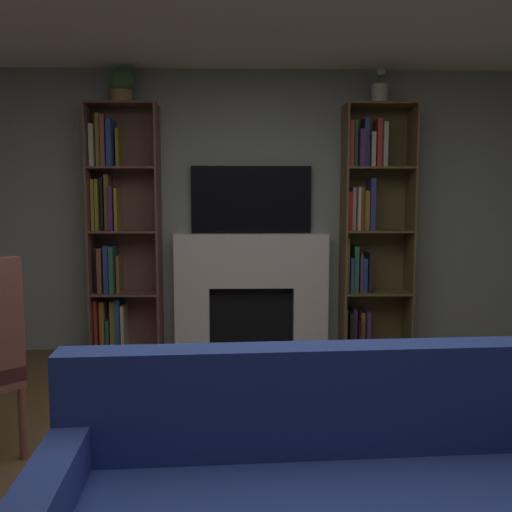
# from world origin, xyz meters

# --- Properties ---
(ground_plane) EXTENTS (6.47, 6.47, 0.00)m
(ground_plane) POSITION_xyz_m (0.00, 0.00, 0.00)
(ground_plane) COLOR brown
(wall_back_accent) EXTENTS (5.40, 0.06, 2.56)m
(wall_back_accent) POSITION_xyz_m (0.00, 2.73, 1.28)
(wall_back_accent) COLOR gray
(wall_back_accent) RESTS_ON ground_plane
(fireplace) EXTENTS (1.49, 0.48, 1.09)m
(fireplace) POSITION_xyz_m (0.00, 2.60, 0.56)
(fireplace) COLOR white
(fireplace) RESTS_ON ground_plane
(tv) EXTENTS (1.09, 0.06, 0.61)m
(tv) POSITION_xyz_m (0.00, 2.67, 1.39)
(tv) COLOR black
(tv) RESTS_ON fireplace
(bookshelf_left) EXTENTS (0.62, 0.30, 2.23)m
(bookshelf_left) POSITION_xyz_m (-1.21, 2.59, 1.07)
(bookshelf_left) COLOR brown
(bookshelf_left) RESTS_ON ground_plane
(bookshelf_right) EXTENTS (0.62, 0.33, 2.23)m
(bookshelf_right) POSITION_xyz_m (1.05, 2.58, 1.13)
(bookshelf_right) COLOR brown
(bookshelf_right) RESTS_ON ground_plane
(potted_plant) EXTENTS (0.22, 0.22, 0.30)m
(potted_plant) POSITION_xyz_m (-1.13, 2.55, 2.38)
(potted_plant) COLOR #A8744E
(potted_plant) RESTS_ON bookshelf_left
(vase_with_flowers) EXTENTS (0.14, 0.14, 0.31)m
(vase_with_flowers) POSITION_xyz_m (1.13, 2.55, 2.33)
(vase_with_flowers) COLOR beige
(vase_with_flowers) RESTS_ON bookshelf_right
(coffee_table) EXTENTS (0.84, 0.41, 0.41)m
(coffee_table) POSITION_xyz_m (0.22, 0.11, 0.34)
(coffee_table) COLOR brown
(coffee_table) RESTS_ON ground_plane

